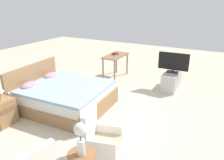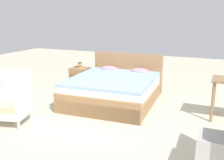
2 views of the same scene
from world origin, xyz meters
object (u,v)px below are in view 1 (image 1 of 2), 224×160
object	(u,v)px
bed	(63,96)
vanity_desk	(116,59)
armchair_by_window_right	(100,140)
book_stack	(115,54)
nightstand	(3,112)
tv_flatscreen	(173,62)
flower_vase	(80,136)
tv_stand	(172,80)

from	to	relation	value
bed	vanity_desk	size ratio (longest dim) A/B	2.06
bed	armchair_by_window_right	distance (m)	2.15
book_stack	vanity_desk	bearing A→B (deg)	-142.16
nightstand	tv_flatscreen	bearing A→B (deg)	-35.95
flower_vase	tv_flatscreen	xyz separation A→B (m)	(4.21, -0.20, -0.04)
armchair_by_window_right	book_stack	world-z (taller)	armchair_by_window_right
tv_flatscreen	flower_vase	bearing A→B (deg)	177.30
book_stack	tv_stand	bearing A→B (deg)	-93.78
bed	flower_vase	xyz separation A→B (m)	(-1.78, -1.84, 0.55)
flower_vase	tv_flatscreen	bearing A→B (deg)	-2.70
armchair_by_window_right	tv_flatscreen	bearing A→B (deg)	-4.11
bed	book_stack	world-z (taller)	bed
vanity_desk	book_stack	xyz separation A→B (m)	(0.05, 0.04, 0.15)
book_stack	tv_flatscreen	bearing A→B (deg)	-93.71
bed	tv_flatscreen	xyz separation A→B (m)	(2.43, -2.04, 0.51)
flower_vase	tv_stand	distance (m)	4.26
nightstand	book_stack	distance (m)	3.88
nightstand	book_stack	xyz separation A→B (m)	(3.78, -0.70, 0.53)
armchair_by_window_right	tv_flatscreen	world-z (taller)	tv_flatscreen
nightstand	vanity_desk	xyz separation A→B (m)	(3.73, -0.75, 0.37)
bed	nightstand	bearing A→B (deg)	153.53
flower_vase	book_stack	bearing A→B (deg)	21.92
tv_stand	vanity_desk	size ratio (longest dim) A/B	0.92
flower_vase	vanity_desk	xyz separation A→B (m)	(4.29, 1.71, -0.19)
nightstand	flower_vase	bearing A→B (deg)	-102.84
vanity_desk	book_stack	world-z (taller)	book_stack
flower_vase	book_stack	distance (m)	4.68
nightstand	vanity_desk	bearing A→B (deg)	-11.31
tv_stand	nightstand	bearing A→B (deg)	144.03
book_stack	flower_vase	bearing A→B (deg)	-158.08
armchair_by_window_right	bed	bearing A→B (deg)	56.10
flower_vase	tv_flatscreen	size ratio (longest dim) A/B	0.55
bed	nightstand	xyz separation A→B (m)	(-1.22, 0.61, -0.02)
armchair_by_window_right	flower_vase	xyz separation A→B (m)	(-0.58, -0.06, 0.47)
flower_vase	nightstand	xyz separation A→B (m)	(0.56, 2.45, -0.57)
vanity_desk	tv_flatscreen	bearing A→B (deg)	-92.23
book_stack	armchair_by_window_right	bearing A→B (deg)	-155.84
tv_stand	tv_flatscreen	bearing A→B (deg)	2.30
bed	tv_stand	world-z (taller)	bed
bed	flower_vase	size ratio (longest dim) A/B	4.49
armchair_by_window_right	flower_vase	world-z (taller)	flower_vase
nightstand	tv_flatscreen	world-z (taller)	tv_flatscreen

